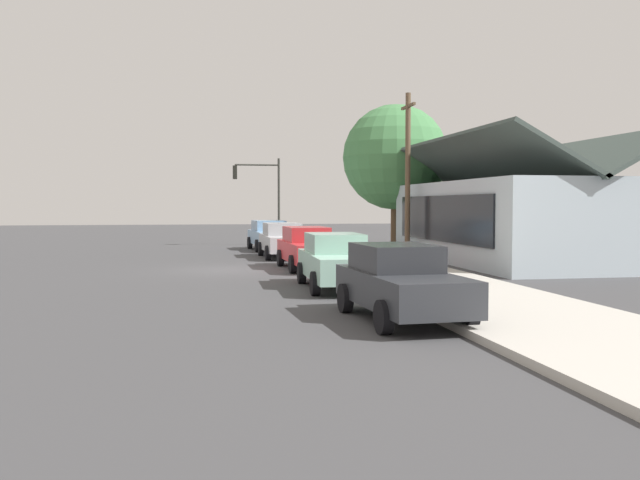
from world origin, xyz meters
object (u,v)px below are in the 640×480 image
Objects in this scene: car_skyblue at (270,235)px; car_cherry at (308,248)px; shade_tree at (395,157)px; utility_pole_wooden at (408,172)px; car_seafoam at (337,260)px; car_charcoal at (400,282)px; fire_hydrant_red at (420,282)px; traffic_light_main at (261,187)px; car_silver at (283,240)px.

car_skyblue is 11.11m from car_cherry.
utility_pole_wooden is (5.19, -0.96, -1.03)m from shade_tree.
car_seafoam is (17.19, 0.09, -0.00)m from car_skyblue.
car_charcoal is at bearing 3.50° from car_seafoam.
fire_hydrant_red is (13.54, -4.00, -3.43)m from utility_pole_wooden.
traffic_light_main is at bearing 179.96° from car_cherry.
shade_tree is (-15.68, 6.47, 4.14)m from car_seafoam.
car_silver is at bearing -178.15° from car_seafoam.
car_cherry is 12.20m from shade_tree.
car_silver is 0.61× the size of utility_pole_wooden.
traffic_light_main reaches higher than car_seafoam.
car_silver is 0.88× the size of traffic_light_main.
shade_tree is 10.92× the size of fire_hydrant_red.
shade_tree is at bearing 50.51° from traffic_light_main.
car_silver is at bearing -59.41° from shade_tree.
car_charcoal is 0.85× the size of traffic_light_main.
car_silver is 9.69m from traffic_light_main.
car_cherry is (5.74, 0.21, 0.00)m from car_silver.
car_seafoam and car_charcoal have the same top height.
car_charcoal is 2.94m from fire_hydrant_red.
traffic_light_main reaches higher than fire_hydrant_red.
car_seafoam is at bearing 178.91° from car_charcoal.
fire_hydrant_red is (18.73, -4.96, -4.46)m from shade_tree.
car_seafoam is (11.82, 0.05, -0.00)m from car_silver.
traffic_light_main is at bearing -176.08° from fire_hydrant_red.
car_skyblue is 1.09× the size of car_charcoal.
car_skyblue is 4.76m from traffic_light_main.
car_charcoal is 26.93m from traffic_light_main.
car_seafoam reaches higher than fire_hydrant_red.
car_cherry is (11.10, 0.25, -0.00)m from car_skyblue.
car_cherry is 6.09m from car_seafoam.
shade_tree is 1.49× the size of traffic_light_main.
shade_tree reaches higher than fire_hydrant_red.
utility_pole_wooden is 14.53m from fire_hydrant_red.
car_skyblue is at bearing -175.51° from fire_hydrant_red.
car_silver and car_seafoam have the same top height.
shade_tree reaches higher than car_skyblue.
car_charcoal is at bearing -1.14° from car_cherry.
car_seafoam is 21.31m from traffic_light_main.
car_silver is 0.95× the size of car_cherry.
car_skyblue is 9.27m from utility_pole_wooden.
fire_hydrant_red is at bearing 7.09° from car_cherry.
traffic_light_main reaches higher than car_silver.
car_seafoam is 0.90× the size of traffic_light_main.
shade_tree is 19.88m from fire_hydrant_red.
traffic_light_main reaches higher than car_skyblue.
shade_tree reaches higher than utility_pole_wooden.
traffic_light_main is (-15.05, -0.32, 2.68)m from car_cherry.
car_silver is 6.48× the size of fire_hydrant_red.
shade_tree is at bearing 159.19° from car_seafoam.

